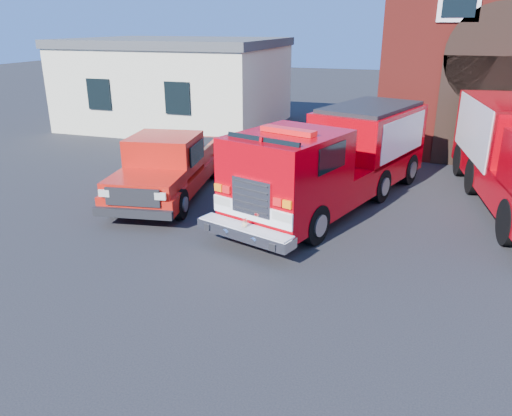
% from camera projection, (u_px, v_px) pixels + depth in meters
% --- Properties ---
extents(ground, '(100.00, 100.00, 0.00)m').
position_uv_depth(ground, '(271.00, 241.00, 12.36)').
color(ground, black).
rests_on(ground, ground).
extents(side_building, '(10.20, 8.20, 4.35)m').
position_uv_depth(side_building, '(178.00, 82.00, 25.81)').
color(side_building, beige).
rests_on(side_building, ground).
extents(fire_engine, '(5.04, 9.02, 2.68)m').
position_uv_depth(fire_engine, '(337.00, 158.00, 14.51)').
color(fire_engine, black).
rests_on(fire_engine, ground).
extents(pickup_truck, '(3.03, 6.18, 1.94)m').
position_uv_depth(pickup_truck, '(169.00, 166.00, 15.40)').
color(pickup_truck, black).
rests_on(pickup_truck, ground).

